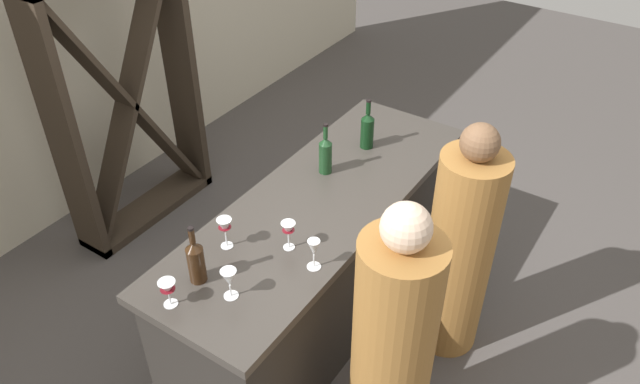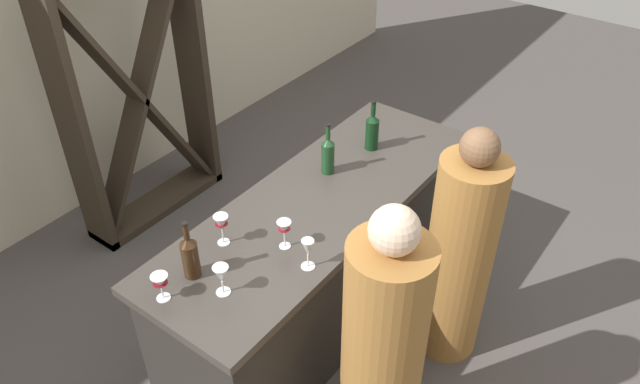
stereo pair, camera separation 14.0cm
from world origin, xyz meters
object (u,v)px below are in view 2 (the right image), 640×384
at_px(wine_bottle_leftmost_amber_brown, 190,256).
at_px(wine_glass_near_right, 221,275).
at_px(wine_glass_near_left, 308,249).
at_px(person_left_guest, 459,257).
at_px(wine_rack, 138,98).
at_px(wine_bottle_center_dark_green, 372,131).
at_px(person_center_guest, 382,355).
at_px(wine_glass_far_center, 221,224).
at_px(wine_glass_near_center, 284,229).
at_px(wine_bottle_second_left_olive_green, 328,154).
at_px(wine_glass_far_left, 160,283).

height_order(wine_bottle_leftmost_amber_brown, wine_glass_near_right, wine_bottle_leftmost_amber_brown).
height_order(wine_glass_near_left, person_left_guest, person_left_guest).
height_order(wine_rack, wine_bottle_center_dark_green, wine_rack).
bearing_deg(wine_glass_near_left, person_center_guest, -98.94).
distance_m(wine_rack, wine_bottle_leftmost_amber_brown, 1.79).
bearing_deg(wine_glass_near_left, wine_glass_near_right, 150.42).
distance_m(wine_rack, wine_glass_far_center, 1.64).
xyz_separation_m(wine_glass_near_center, wine_glass_far_center, (-0.16, 0.26, 0.01)).
distance_m(wine_rack, wine_glass_near_left, 2.00).
relative_size(wine_bottle_leftmost_amber_brown, wine_glass_near_center, 2.02).
distance_m(wine_glass_near_left, wine_glass_near_center, 0.18).
bearing_deg(person_center_guest, wine_bottle_second_left_olive_green, -42.45).
bearing_deg(wine_bottle_center_dark_green, wine_bottle_second_left_olive_green, 170.03).
distance_m(wine_bottle_center_dark_green, wine_glass_near_right, 1.40).
height_order(wine_bottle_center_dark_green, person_center_guest, person_center_guest).
xyz_separation_m(wine_glass_near_right, wine_glass_far_left, (-0.18, 0.19, -0.01)).
height_order(person_left_guest, person_center_guest, person_center_guest).
bearing_deg(person_left_guest, wine_glass_far_left, 67.68).
relative_size(wine_rack, wine_bottle_second_left_olive_green, 5.94).
height_order(wine_bottle_second_left_olive_green, wine_glass_near_center, wine_bottle_second_left_olive_green).
bearing_deg(wine_glass_far_left, wine_glass_near_right, -45.67).
bearing_deg(wine_glass_near_right, person_center_guest, -67.30).
xyz_separation_m(wine_glass_near_left, wine_glass_near_center, (0.04, 0.18, -0.00)).
bearing_deg(wine_glass_near_left, wine_bottle_leftmost_amber_brown, 132.40).
distance_m(wine_glass_far_left, wine_glass_far_center, 0.43).
bearing_deg(wine_bottle_center_dark_green, person_left_guest, -111.04).
bearing_deg(wine_bottle_second_left_olive_green, wine_rack, 93.38).
relative_size(wine_rack, wine_glass_near_right, 12.01).
bearing_deg(wine_bottle_center_dark_green, wine_bottle_leftmost_amber_brown, 176.89).
bearing_deg(wine_bottle_second_left_olive_green, wine_glass_far_left, 179.49).
relative_size(wine_glass_near_right, person_left_guest, 0.11).
bearing_deg(wine_rack, wine_glass_far_center, -115.52).
distance_m(wine_bottle_leftmost_amber_brown, wine_bottle_center_dark_green, 1.40).
xyz_separation_m(wine_glass_near_right, wine_glass_far_center, (0.24, 0.23, 0.01)).
relative_size(wine_glass_near_right, person_center_guest, 0.10).
height_order(wine_bottle_second_left_olive_green, person_center_guest, person_center_guest).
bearing_deg(wine_glass_near_center, person_left_guest, -42.05).
xyz_separation_m(wine_bottle_leftmost_amber_brown, person_center_guest, (0.29, -0.87, -0.33)).
relative_size(wine_glass_near_center, person_center_guest, 0.10).
bearing_deg(wine_bottle_second_left_olive_green, wine_bottle_center_dark_green, -9.97).
xyz_separation_m(wine_bottle_center_dark_green, wine_glass_near_center, (-0.99, -0.14, -0.01)).
bearing_deg(wine_glass_near_center, person_center_guest, -100.36).
bearing_deg(wine_glass_far_left, person_left_guest, -33.31).
distance_m(wine_bottle_second_left_olive_green, wine_glass_far_left, 1.22).
xyz_separation_m(wine_rack, wine_glass_near_center, (-0.55, -1.74, 0.10)).
xyz_separation_m(wine_glass_far_left, person_center_guest, (0.47, -0.87, -0.31)).
bearing_deg(wine_bottle_leftmost_amber_brown, wine_bottle_second_left_olive_green, -0.72).
distance_m(wine_glass_near_center, person_center_guest, 0.74).
bearing_deg(wine_glass_near_left, wine_bottle_second_left_olive_green, 29.33).
relative_size(wine_glass_near_center, wine_glass_near_right, 1.00).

